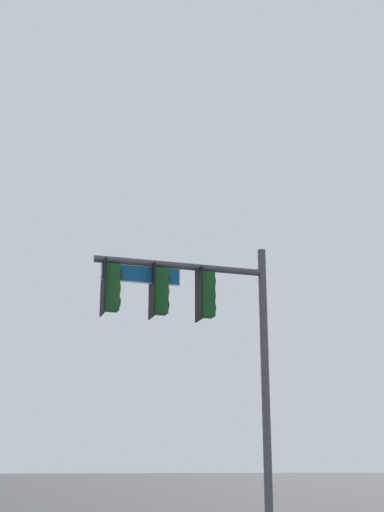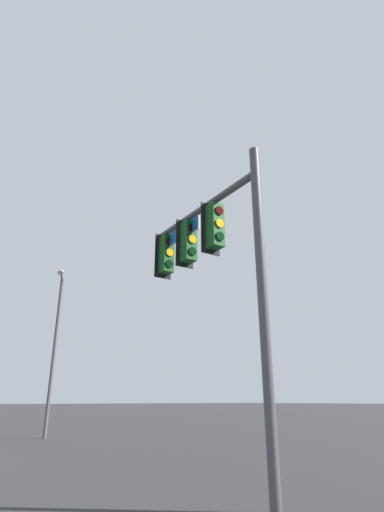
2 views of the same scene
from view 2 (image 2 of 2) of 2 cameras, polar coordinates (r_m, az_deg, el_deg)
signal_pole_near at (r=9.54m, az=2.16°, el=0.65°), size 4.35×0.59×6.87m
street_lamp at (r=21.67m, az=-18.97°, el=-11.30°), size 2.21×0.88×7.89m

